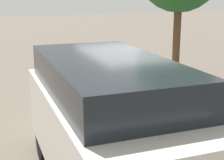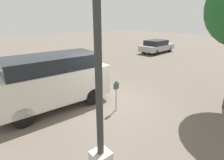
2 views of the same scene
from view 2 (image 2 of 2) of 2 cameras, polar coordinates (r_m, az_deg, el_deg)
name	(u,v)px [view 2 (image 2 of 2)]	position (r m, az deg, el deg)	size (l,w,h in m)	color
ground_plane	(109,105)	(7.75, -0.84, -8.26)	(80.00, 80.00, 0.00)	#60564C
parking_meter_near	(116,89)	(6.94, 1.38, -2.94)	(0.21, 0.13, 1.30)	#9E9EA3
lamp_post	(99,98)	(3.76, -4.19, -5.95)	(0.44, 0.44, 6.13)	beige
parked_van	(52,79)	(7.66, -18.96, 0.16)	(4.63, 2.14, 2.22)	beige
car_distant	(157,46)	(20.48, 14.37, 10.70)	(4.55, 2.14, 1.41)	#9E9EA3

